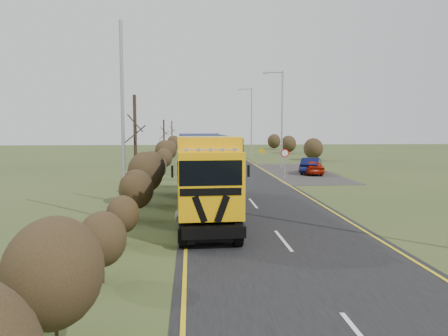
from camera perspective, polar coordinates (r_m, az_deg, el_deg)
name	(u,v)px	position (r m, az deg, el deg)	size (l,w,h in m)	color
ground	(265,219)	(20.86, 5.40, -6.62)	(160.00, 160.00, 0.00)	#36471E
road	(241,188)	(30.60, 2.21, -2.67)	(8.00, 120.00, 0.02)	black
layby	(297,172)	(41.55, 9.55, -0.56)	(6.00, 18.00, 0.02)	#292725
lane_markings	(241,189)	(30.30, 2.28, -2.71)	(7.52, 116.00, 0.01)	gold
hedgerow	(151,169)	(28.23, -9.45, -0.15)	(2.24, 102.04, 6.05)	#2E2114
lorry	(205,168)	(22.09, -2.56, 0.01)	(2.90, 14.36, 3.98)	black
car_red_hatchback	(311,167)	(40.01, 11.32, 0.10)	(1.55, 3.85, 1.31)	#A31A08
car_blue_sedan	(311,166)	(40.79, 11.35, 0.31)	(1.55, 4.43, 1.46)	black
streetlight_mid	(281,115)	(44.91, 7.42, 6.91)	(2.10, 0.20, 9.89)	#9C9FA1
streetlight_far	(251,118)	(63.96, 3.49, 6.49)	(2.08, 0.20, 9.81)	#9C9FA1
left_pole	(123,123)	(20.06, -13.08, 5.71)	(0.16, 0.16, 8.99)	#9C9FA1
speed_sign	(285,158)	(36.08, 7.93, 1.32)	(0.68, 0.10, 2.48)	#9C9FA1
warning_board	(262,154)	(48.26, 4.96, 1.78)	(0.76, 0.11, 1.98)	#9C9FA1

